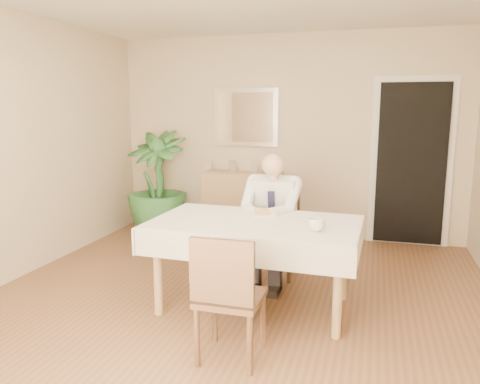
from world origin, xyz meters
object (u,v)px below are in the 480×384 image
(chair_far, at_px, (276,223))
(potted_palm, at_px, (157,184))
(coffee_mug, at_px, (317,225))
(chair_near, at_px, (227,292))
(dining_table, at_px, (255,231))
(seated_man, at_px, (270,213))
(sideboard, at_px, (243,204))

(chair_far, distance_m, potted_palm, 2.05)
(chair_far, relative_size, coffee_mug, 7.43)
(chair_near, distance_m, coffee_mug, 0.94)
(chair_far, height_order, chair_near, chair_far)
(chair_near, bearing_deg, coffee_mug, 57.49)
(dining_table, height_order, chair_far, chair_far)
(chair_near, distance_m, seated_man, 1.53)
(seated_man, relative_size, coffee_mug, 10.09)
(chair_far, distance_m, sideboard, 1.50)
(coffee_mug, bearing_deg, dining_table, 161.97)
(chair_far, bearing_deg, seated_man, -89.22)
(dining_table, height_order, potted_palm, potted_palm)
(chair_far, height_order, potted_palm, potted_palm)
(dining_table, height_order, chair_near, chair_near)
(seated_man, distance_m, coffee_mug, 0.94)
(chair_far, bearing_deg, potted_palm, 152.63)
(chair_near, relative_size, potted_palm, 0.64)
(coffee_mug, height_order, potted_palm, potted_palm)
(coffee_mug, bearing_deg, potted_palm, 139.09)
(potted_palm, bearing_deg, seated_man, -34.84)
(chair_far, bearing_deg, sideboard, 119.84)
(chair_near, bearing_deg, chair_far, 91.65)
(dining_table, distance_m, sideboard, 2.32)
(chair_far, relative_size, potted_palm, 0.66)
(sideboard, bearing_deg, chair_near, -80.75)
(sideboard, relative_size, potted_palm, 0.76)
(chair_far, relative_size, sideboard, 0.87)
(seated_man, height_order, sideboard, seated_man)
(seated_man, distance_m, sideboard, 1.77)
(chair_far, height_order, sideboard, chair_far)
(seated_man, relative_size, potted_palm, 0.90)
(chair_far, bearing_deg, chair_near, -87.61)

